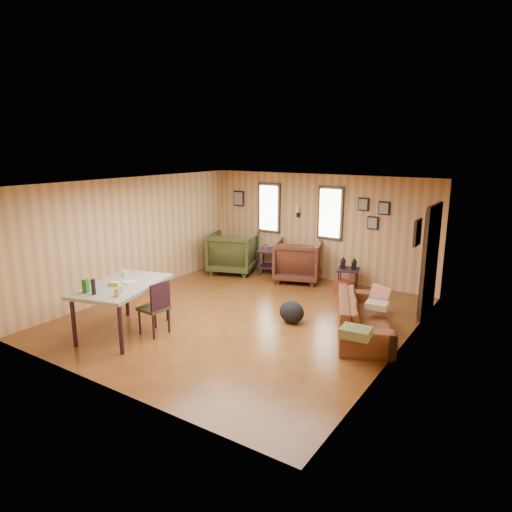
# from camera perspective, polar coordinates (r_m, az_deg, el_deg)

# --- Properties ---
(room) EXTENTS (5.54, 6.04, 2.44)m
(room) POSITION_cam_1_polar(r_m,az_deg,el_deg) (8.11, 0.51, 0.73)
(room) COLOR brown
(room) RESTS_ON ground
(sofa) EXTENTS (1.39, 2.15, 0.81)m
(sofa) POSITION_cam_1_polar(r_m,az_deg,el_deg) (7.71, 13.36, -6.55)
(sofa) COLOR brown
(sofa) RESTS_ON ground
(recliner_brown) EXTENTS (1.25, 1.21, 1.03)m
(recliner_brown) POSITION_cam_1_polar(r_m,az_deg,el_deg) (10.39, 5.28, -0.35)
(recliner_brown) COLOR #472015
(recliner_brown) RESTS_ON ground
(recliner_green) EXTENTS (1.31, 1.27, 1.07)m
(recliner_green) POSITION_cam_1_polar(r_m,az_deg,el_deg) (11.05, -2.93, 0.68)
(recliner_green) COLOR #343618
(recliner_green) RESTS_ON ground
(end_table) EXTENTS (0.72, 0.69, 0.74)m
(end_table) POSITION_cam_1_polar(r_m,az_deg,el_deg) (10.91, 1.93, -0.15)
(end_table) COLOR black
(end_table) RESTS_ON ground
(side_table) EXTENTS (0.55, 0.55, 0.72)m
(side_table) POSITION_cam_1_polar(r_m,az_deg,el_deg) (9.88, 11.48, -1.46)
(side_table) COLOR black
(side_table) RESTS_ON ground
(cooler) EXTENTS (0.43, 0.36, 0.26)m
(cooler) POSITION_cam_1_polar(r_m,az_deg,el_deg) (9.76, 10.93, -3.81)
(cooler) COLOR maroon
(cooler) RESTS_ON ground
(backpack) EXTENTS (0.48, 0.37, 0.39)m
(backpack) POSITION_cam_1_polar(r_m,az_deg,el_deg) (8.01, 4.47, -7.02)
(backpack) COLOR black
(backpack) RESTS_ON ground
(sofa_pillows) EXTENTS (0.59, 1.78, 0.37)m
(sofa_pillows) POSITION_cam_1_polar(r_m,az_deg,el_deg) (7.23, 13.84, -7.14)
(sofa_pillows) COLOR brown
(sofa_pillows) RESTS_ON sofa
(dining_table) EXTENTS (1.38, 1.84, 1.07)m
(dining_table) POSITION_cam_1_polar(r_m,az_deg,el_deg) (7.71, -16.44, -3.97)
(dining_table) COLOR gray
(dining_table) RESTS_ON ground
(dining_chair) EXTENTS (0.43, 0.43, 0.91)m
(dining_chair) POSITION_cam_1_polar(r_m,az_deg,el_deg) (7.59, -12.36, -6.01)
(dining_chair) COLOR #343618
(dining_chair) RESTS_ON ground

